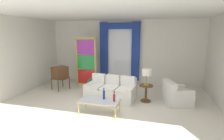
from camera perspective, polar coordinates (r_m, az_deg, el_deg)
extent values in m
plane|color=silver|center=(5.75, -2.35, -12.08)|extent=(16.00, 16.00, 0.00)
cube|color=white|center=(8.27, 3.88, 5.97)|extent=(8.00, 0.12, 3.00)
cube|color=white|center=(7.73, -27.96, 4.24)|extent=(0.12, 7.00, 3.00)
cube|color=white|center=(6.07, -0.24, 18.33)|extent=(8.00, 7.60, 0.04)
cube|color=white|center=(8.23, 2.63, 6.30)|extent=(1.10, 0.02, 2.50)
cylinder|color=gold|center=(8.13, 2.59, 15.48)|extent=(2.00, 0.04, 0.04)
cube|color=navy|center=(8.33, -2.74, 6.36)|extent=(0.36, 0.12, 2.70)
cube|color=navy|center=(8.00, 7.90, 6.05)|extent=(0.36, 0.12, 2.70)
cube|color=navy|center=(8.10, 2.55, 14.50)|extent=(1.80, 0.10, 0.28)
cube|color=white|center=(6.28, -0.55, -8.10)|extent=(1.82, 1.07, 0.38)
cube|color=white|center=(6.55, 0.63, -5.43)|extent=(1.75, 0.37, 0.78)
cube|color=white|center=(6.03, 6.44, -8.13)|extent=(0.29, 0.87, 0.56)
cube|color=white|center=(6.56, -6.95, -6.49)|extent=(0.29, 0.87, 0.56)
cube|color=white|center=(5.98, 4.49, -6.63)|extent=(0.61, 0.79, 0.12)
cube|color=white|center=(6.21, 5.35, -3.83)|extent=(0.52, 0.19, 0.40)
cube|color=white|center=(6.16, -0.72, -6.06)|extent=(0.61, 0.79, 0.12)
cube|color=white|center=(6.38, 0.32, -3.36)|extent=(0.52, 0.19, 0.40)
cube|color=white|center=(6.39, -5.60, -5.47)|extent=(0.61, 0.79, 0.12)
cube|color=white|center=(6.60, -4.41, -2.89)|extent=(0.52, 0.19, 0.40)
cube|color=silver|center=(5.16, -4.27, -10.12)|extent=(1.19, 0.61, 0.02)
cube|color=gold|center=(5.42, -3.27, -9.25)|extent=(1.19, 0.04, 0.03)
cube|color=gold|center=(4.93, -5.36, -11.50)|extent=(1.19, 0.04, 0.03)
cube|color=gold|center=(5.38, -10.15, -9.60)|extent=(0.04, 0.61, 0.03)
cube|color=gold|center=(5.02, 2.06, -10.97)|extent=(0.04, 0.61, 0.03)
cylinder|color=gold|center=(5.66, -8.75, -10.51)|extent=(0.04, 0.04, 0.38)
cylinder|color=gold|center=(5.34, 2.48, -11.78)|extent=(0.04, 0.04, 0.38)
cylinder|color=gold|center=(5.22, -11.11, -12.55)|extent=(0.04, 0.04, 0.38)
cylinder|color=gold|center=(4.87, 1.10, -14.17)|extent=(0.04, 0.04, 0.38)
cylinder|color=maroon|center=(5.02, 0.73, -9.32)|extent=(0.07, 0.07, 0.21)
cylinder|color=maroon|center=(4.98, 0.74, -7.88)|extent=(0.03, 0.03, 0.06)
sphere|color=maroon|center=(4.96, 0.74, -7.37)|extent=(0.04, 0.04, 0.04)
cylinder|color=navy|center=(5.20, -2.70, -8.31)|extent=(0.07, 0.07, 0.26)
cylinder|color=navy|center=(5.14, -2.72, -6.64)|extent=(0.03, 0.03, 0.06)
sphere|color=navy|center=(5.13, -2.72, -6.13)|extent=(0.04, 0.04, 0.04)
cube|color=brown|center=(7.64, -16.88, -2.60)|extent=(0.62, 0.54, 0.03)
cylinder|color=brown|center=(7.76, -19.49, -4.48)|extent=(0.04, 0.04, 0.50)
cylinder|color=brown|center=(8.05, -16.11, -3.69)|extent=(0.04, 0.04, 0.50)
cylinder|color=brown|center=(7.36, -17.50, -5.18)|extent=(0.04, 0.04, 0.50)
cylinder|color=brown|center=(7.67, -14.03, -4.32)|extent=(0.04, 0.04, 0.50)
cube|color=brown|center=(7.59, -17.00, -0.73)|extent=(0.67, 0.71, 0.48)
cube|color=black|center=(7.77, -17.99, -0.35)|extent=(0.17, 0.36, 0.30)
cylinder|color=gold|center=(7.77, -18.39, -1.80)|extent=(0.03, 0.04, 0.04)
cylinder|color=gold|center=(7.86, -17.42, -1.60)|extent=(0.03, 0.04, 0.04)
cylinder|color=silver|center=(7.51, -17.18, 2.40)|extent=(0.06, 0.12, 0.34)
cylinder|color=silver|center=(7.51, -17.18, 2.40)|extent=(0.06, 0.12, 0.34)
cube|color=white|center=(6.31, 21.05, -8.73)|extent=(1.01, 1.01, 0.40)
cube|color=white|center=(6.23, 21.22, -6.57)|extent=(0.87, 0.87, 0.10)
cube|color=white|center=(6.12, 18.44, -7.19)|extent=(0.44, 0.82, 0.80)
cube|color=white|center=(6.55, 19.96, -7.06)|extent=(0.76, 0.40, 0.58)
cube|color=white|center=(6.01, 22.37, -8.94)|extent=(0.76, 0.40, 0.58)
cube|color=gold|center=(7.98, -11.63, 2.65)|extent=(0.05, 0.05, 2.20)
cube|color=gold|center=(7.63, -5.56, 2.43)|extent=(0.05, 0.05, 2.20)
cube|color=gold|center=(7.70, -8.91, 10.43)|extent=(0.90, 0.05, 0.06)
cube|color=gold|center=(8.02, -8.44, -4.88)|extent=(0.90, 0.05, 0.10)
cube|color=red|center=(7.92, -8.52, -2.22)|extent=(0.82, 0.02, 0.64)
cube|color=#238E3D|center=(7.79, -8.66, 2.55)|extent=(0.82, 0.02, 0.64)
cube|color=purple|center=(7.72, -8.81, 7.44)|extent=(0.82, 0.02, 0.64)
cylinder|color=beige|center=(7.77, -6.73, -5.53)|extent=(0.16, 0.16, 0.06)
ellipsoid|color=navy|center=(7.74, -6.75, -4.75)|extent=(0.18, 0.32, 0.20)
sphere|color=navy|center=(7.84, -6.40, -3.70)|extent=(0.09, 0.09, 0.09)
cone|color=gold|center=(7.89, -6.24, -3.59)|extent=(0.02, 0.04, 0.02)
cone|color=#217042|center=(7.55, -7.27, -4.39)|extent=(0.44, 0.40, 0.50)
cylinder|color=brown|center=(6.09, 11.36, -5.11)|extent=(0.48, 0.48, 0.03)
cylinder|color=brown|center=(6.18, 11.26, -7.69)|extent=(0.08, 0.08, 0.55)
cylinder|color=brown|center=(6.28, 11.16, -10.06)|extent=(0.36, 0.36, 0.03)
cylinder|color=#B29338|center=(6.08, 11.38, -4.79)|extent=(0.18, 0.18, 0.04)
cylinder|color=#B29338|center=(6.03, 11.45, -2.97)|extent=(0.03, 0.03, 0.36)
cylinder|color=white|center=(5.98, 11.54, -0.74)|extent=(0.32, 0.32, 0.22)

